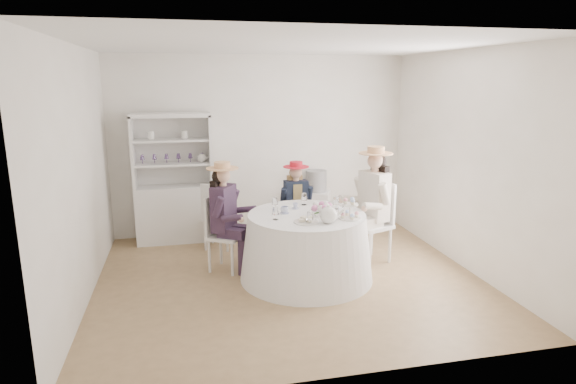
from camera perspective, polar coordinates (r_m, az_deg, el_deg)
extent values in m
plane|color=olive|center=(5.87, 0.21, -10.25)|extent=(4.50, 4.50, 0.00)
plane|color=white|center=(5.40, 0.24, 17.06)|extent=(4.50, 4.50, 0.00)
plane|color=silver|center=(7.42, -3.16, 5.52)|extent=(4.50, 0.00, 4.50)
plane|color=silver|center=(3.60, 7.19, -2.77)|extent=(4.50, 0.00, 4.50)
plane|color=silver|center=(5.46, -23.51, 1.68)|extent=(0.00, 4.50, 4.50)
plane|color=silver|center=(6.35, 20.48, 3.43)|extent=(0.00, 4.50, 4.50)
cone|color=white|center=(5.77, 2.20, -6.53)|extent=(1.59, 1.59, 0.78)
cylinder|color=white|center=(5.65, 2.23, -2.72)|extent=(1.39, 1.39, 0.02)
cube|color=silver|center=(7.27, -13.18, -2.49)|extent=(1.14, 0.51, 0.83)
cube|color=silver|center=(7.26, -13.55, 4.95)|extent=(1.11, 0.13, 1.02)
cube|color=silver|center=(7.03, -13.79, 8.85)|extent=(1.14, 0.51, 0.06)
cube|color=silver|center=(7.11, -17.91, 4.51)|extent=(0.07, 0.42, 1.02)
cube|color=silver|center=(7.09, -9.22, 4.95)|extent=(0.07, 0.42, 1.02)
cube|color=silver|center=(7.11, -13.49, 3.27)|extent=(1.06, 0.46, 0.03)
cube|color=silver|center=(7.06, -13.64, 6.00)|extent=(1.06, 0.46, 0.03)
sphere|color=white|center=(7.10, -10.16, 4.02)|extent=(0.13, 0.13, 0.13)
cube|color=silver|center=(7.56, 3.32, -2.29)|extent=(0.55, 0.55, 0.65)
cylinder|color=black|center=(7.44, 3.37, 1.33)|extent=(0.39, 0.39, 0.32)
cube|color=silver|center=(6.04, -7.37, -5.23)|extent=(0.54, 0.54, 0.04)
cylinder|color=silver|center=(5.92, -6.63, -7.91)|extent=(0.04, 0.04, 0.43)
cylinder|color=silver|center=(6.18, -5.36, -6.95)|extent=(0.04, 0.04, 0.43)
cylinder|color=silver|center=(6.05, -9.31, -7.50)|extent=(0.04, 0.04, 0.43)
cylinder|color=silver|center=(6.31, -7.95, -6.59)|extent=(0.04, 0.04, 0.43)
cube|color=silver|center=(6.04, -8.94, -2.67)|extent=(0.22, 0.33, 0.49)
cube|color=black|center=(5.95, -7.64, -1.91)|extent=(0.35, 0.40, 0.57)
cube|color=black|center=(5.89, -6.76, -4.89)|extent=(0.35, 0.28, 0.12)
cylinder|color=black|center=(5.93, -5.49, -7.73)|extent=(0.10, 0.10, 0.45)
cylinder|color=black|center=(5.74, -8.23, -1.78)|extent=(0.19, 0.16, 0.27)
cube|color=black|center=(6.04, -6.03, -4.41)|extent=(0.35, 0.28, 0.12)
cylinder|color=black|center=(6.08, -4.79, -7.18)|extent=(0.10, 0.10, 0.45)
cylinder|color=black|center=(6.09, -6.48, -0.86)|extent=(0.19, 0.16, 0.27)
cylinder|color=#D8A889|center=(5.88, -7.73, 0.93)|extent=(0.09, 0.09, 0.08)
sphere|color=#D8A889|center=(5.85, -7.76, 1.96)|extent=(0.19, 0.19, 0.19)
sphere|color=black|center=(5.88, -8.14, 1.84)|extent=(0.19, 0.19, 0.19)
cube|color=black|center=(5.94, -8.36, -0.30)|extent=(0.19, 0.24, 0.37)
cylinder|color=tan|center=(5.84, -7.79, 2.80)|extent=(0.39, 0.39, 0.01)
cylinder|color=tan|center=(5.83, -7.80, 3.18)|extent=(0.19, 0.19, 0.08)
cube|color=silver|center=(6.73, 0.97, -3.54)|extent=(0.37, 0.37, 0.04)
cylinder|color=silver|center=(6.63, 0.11, -5.66)|extent=(0.03, 0.03, 0.39)
cylinder|color=silver|center=(6.71, 2.46, -5.45)|extent=(0.03, 0.03, 0.39)
cylinder|color=silver|center=(6.89, -0.49, -4.92)|extent=(0.03, 0.03, 0.39)
cylinder|color=silver|center=(6.96, 1.78, -4.74)|extent=(0.03, 0.03, 0.39)
cube|color=silver|center=(6.82, 0.62, -1.25)|extent=(0.34, 0.04, 0.44)
cube|color=#182031|center=(6.66, 0.94, -0.80)|extent=(0.33, 0.19, 0.51)
cube|color=tan|center=(6.66, 0.94, -0.80)|extent=(0.13, 0.20, 0.44)
cube|color=#182031|center=(6.60, 0.56, -3.26)|extent=(0.13, 0.31, 0.11)
cylinder|color=#182031|center=(6.56, 0.83, -5.78)|extent=(0.09, 0.09, 0.41)
cylinder|color=#182031|center=(6.57, -0.51, -0.45)|extent=(0.09, 0.16, 0.24)
cube|color=#182031|center=(6.64, 1.88, -3.16)|extent=(0.13, 0.31, 0.11)
cylinder|color=#182031|center=(6.61, 2.17, -5.66)|extent=(0.09, 0.09, 0.41)
cylinder|color=#182031|center=(6.67, 2.54, -0.26)|extent=(0.09, 0.16, 0.24)
cylinder|color=#D8A889|center=(6.60, 0.95, 1.51)|extent=(0.08, 0.08, 0.07)
sphere|color=#D8A889|center=(6.59, 0.95, 2.33)|extent=(0.17, 0.17, 0.17)
sphere|color=tan|center=(6.63, 0.86, 2.28)|extent=(0.17, 0.17, 0.17)
cube|color=tan|center=(6.70, 0.78, 0.59)|extent=(0.21, 0.08, 0.34)
cylinder|color=red|center=(6.57, 0.96, 3.02)|extent=(0.35, 0.35, 0.01)
cylinder|color=red|center=(6.56, 0.96, 3.32)|extent=(0.18, 0.18, 0.07)
cube|color=silver|center=(6.35, 9.87, -3.96)|extent=(0.56, 0.56, 0.04)
cylinder|color=silver|center=(6.44, 7.61, -5.96)|extent=(0.04, 0.04, 0.47)
cylinder|color=silver|center=(6.20, 9.69, -6.81)|extent=(0.04, 0.04, 0.47)
cylinder|color=silver|center=(6.66, 9.87, -5.40)|extent=(0.04, 0.04, 0.47)
cylinder|color=silver|center=(6.42, 11.97, -6.18)|extent=(0.04, 0.04, 0.47)
cube|color=silver|center=(6.40, 11.25, -1.18)|extent=(0.18, 0.39, 0.54)
cube|color=beige|center=(6.26, 10.16, -0.44)|extent=(0.34, 0.44, 0.63)
cube|color=beige|center=(6.31, 8.44, -3.20)|extent=(0.39, 0.26, 0.13)
cylinder|color=beige|center=(6.31, 7.31, -6.24)|extent=(0.11, 0.11, 0.50)
cylinder|color=beige|center=(6.37, 8.54, 0.56)|extent=(0.21, 0.16, 0.30)
cube|color=beige|center=(6.17, 9.63, -3.62)|extent=(0.39, 0.26, 0.13)
cylinder|color=beige|center=(6.18, 8.48, -6.72)|extent=(0.11, 0.11, 0.50)
cylinder|color=beige|center=(6.06, 11.33, -0.21)|extent=(0.21, 0.16, 0.30)
cylinder|color=#D8A889|center=(6.19, 10.28, 2.57)|extent=(0.10, 0.10, 0.09)
sphere|color=#D8A889|center=(6.17, 10.33, 3.65)|extent=(0.20, 0.20, 0.20)
sphere|color=black|center=(6.21, 10.65, 3.54)|extent=(0.20, 0.20, 0.20)
cube|color=black|center=(6.28, 10.80, 1.29)|extent=(0.17, 0.27, 0.41)
cylinder|color=tan|center=(6.16, 10.37, 4.54)|extent=(0.43, 0.43, 0.01)
cylinder|color=tan|center=(6.15, 10.38, 4.94)|extent=(0.22, 0.22, 0.09)
cube|color=silver|center=(6.85, -8.17, -2.98)|extent=(0.51, 0.51, 0.04)
cylinder|color=silver|center=(7.02, -6.49, -4.48)|extent=(0.04, 0.04, 0.43)
cylinder|color=silver|center=(7.11, -8.95, -4.32)|extent=(0.04, 0.04, 0.43)
cylinder|color=silver|center=(6.73, -7.23, -5.27)|extent=(0.04, 0.04, 0.43)
cylinder|color=silver|center=(6.83, -9.78, -5.10)|extent=(0.04, 0.04, 0.43)
cube|color=silver|center=(6.62, -8.71, -1.18)|extent=(0.36, 0.17, 0.49)
imported|color=white|center=(5.66, -0.42, -2.20)|extent=(0.10, 0.10, 0.08)
imported|color=white|center=(5.87, 0.88, -1.69)|extent=(0.09, 0.09, 0.06)
imported|color=white|center=(5.84, 4.17, -1.79)|extent=(0.10, 0.10, 0.07)
imported|color=white|center=(5.70, 4.38, -2.25)|extent=(0.24, 0.24, 0.05)
sphere|color=pink|center=(5.60, 4.80, -1.79)|extent=(0.07, 0.07, 0.07)
sphere|color=white|center=(5.63, 4.49, -1.69)|extent=(0.07, 0.07, 0.07)
sphere|color=pink|center=(5.64, 3.99, -1.67)|extent=(0.07, 0.07, 0.07)
sphere|color=white|center=(5.61, 3.60, -1.74)|extent=(0.07, 0.07, 0.07)
sphere|color=pink|center=(5.56, 3.54, -1.87)|extent=(0.07, 0.07, 0.07)
sphere|color=white|center=(5.53, 3.86, -1.97)|extent=(0.07, 0.07, 0.07)
sphere|color=pink|center=(5.52, 4.36, -2.00)|extent=(0.07, 0.07, 0.07)
sphere|color=white|center=(5.55, 4.76, -1.92)|extent=(0.07, 0.07, 0.07)
sphere|color=white|center=(5.30, 4.83, -2.75)|extent=(0.20, 0.20, 0.20)
cylinder|color=white|center=(5.33, 6.07, -2.55)|extent=(0.12, 0.03, 0.09)
cylinder|color=white|center=(5.28, 4.85, -1.72)|extent=(0.04, 0.04, 0.02)
cylinder|color=white|center=(5.32, 2.13, -3.55)|extent=(0.27, 0.27, 0.01)
cube|color=beige|center=(5.28, 1.64, -3.39)|extent=(0.06, 0.04, 0.03)
cube|color=beige|center=(5.31, 2.13, -3.17)|extent=(0.07, 0.06, 0.03)
cube|color=beige|center=(5.35, 2.62, -3.19)|extent=(0.08, 0.07, 0.03)
cube|color=beige|center=(5.35, 1.80, -3.06)|extent=(0.07, 0.07, 0.03)
cube|color=beige|center=(5.28, 2.57, -3.39)|extent=(0.07, 0.08, 0.03)
cylinder|color=white|center=(5.50, 7.31, -3.09)|extent=(0.25, 0.25, 0.01)
cylinder|color=white|center=(5.48, 7.33, -2.31)|extent=(0.02, 0.02, 0.17)
cylinder|color=white|center=(5.46, 7.36, -1.47)|extent=(0.19, 0.19, 0.01)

